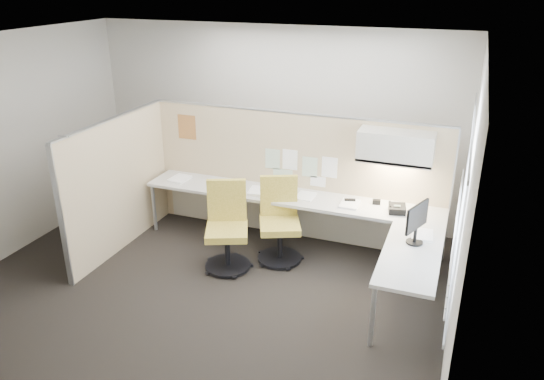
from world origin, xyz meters
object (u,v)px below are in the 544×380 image
at_px(monitor, 417,221).
at_px(phone, 397,209).
at_px(desk, 310,212).
at_px(chair_left, 227,229).
at_px(chair_right, 279,223).

height_order(monitor, phone, monitor).
height_order(desk, phone, phone).
height_order(chair_left, monitor, monitor).
bearing_deg(chair_left, chair_right, 13.95).
distance_m(desk, phone, 1.09).
bearing_deg(monitor, phone, 43.55).
height_order(desk, monitor, monitor).
relative_size(chair_left, phone, 4.46).
height_order(chair_left, phone, chair_left).
bearing_deg(monitor, chair_right, 97.74).
height_order(desk, chair_right, chair_right).
distance_m(chair_right, monitor, 1.82).
bearing_deg(phone, chair_left, -171.43).
height_order(chair_right, monitor, monitor).
bearing_deg(monitor, chair_left, 111.14).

